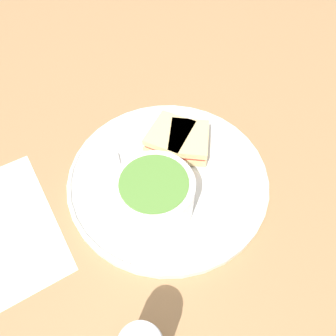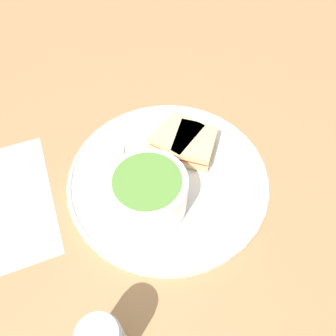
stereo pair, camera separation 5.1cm
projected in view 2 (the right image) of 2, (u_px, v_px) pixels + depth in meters
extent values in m
plane|color=#9E754C|center=(168.00, 180.00, 0.54)|extent=(2.40, 2.40, 0.00)
cylinder|color=white|center=(168.00, 178.00, 0.53)|extent=(0.32, 0.32, 0.01)
torus|color=white|center=(168.00, 175.00, 0.53)|extent=(0.32, 0.32, 0.01)
cylinder|color=white|center=(149.00, 202.00, 0.49)|extent=(0.06, 0.06, 0.01)
cylinder|color=white|center=(148.00, 193.00, 0.47)|extent=(0.11, 0.11, 0.06)
cylinder|color=#568938|center=(147.00, 181.00, 0.44)|extent=(0.10, 0.10, 0.01)
cube|color=silver|center=(122.00, 166.00, 0.53)|extent=(0.07, 0.05, 0.00)
ellipsoid|color=silver|center=(123.00, 192.00, 0.50)|extent=(0.04, 0.04, 0.01)
cube|color=#DBBC7F|center=(194.00, 148.00, 0.55)|extent=(0.09, 0.10, 0.01)
cube|color=#B72D23|center=(194.00, 145.00, 0.54)|extent=(0.09, 0.09, 0.01)
cube|color=#DBBC7F|center=(195.00, 141.00, 0.53)|extent=(0.09, 0.10, 0.01)
cube|color=#DBBC7F|center=(176.00, 141.00, 0.56)|extent=(0.08, 0.09, 0.01)
cube|color=#B72D23|center=(177.00, 137.00, 0.55)|extent=(0.07, 0.08, 0.01)
cube|color=#DBBC7F|center=(177.00, 134.00, 0.54)|extent=(0.08, 0.09, 0.01)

